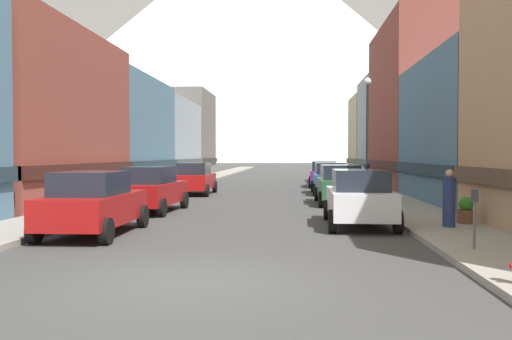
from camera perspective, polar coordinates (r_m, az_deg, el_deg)
ground_plane at (r=10.10m, az=-6.38°, el=-11.27°), size 400.00×400.00×0.00m
sidewalk_left at (r=45.45m, az=-6.22°, el=-1.14°), size 2.50×100.00×0.15m
sidewalk_right at (r=44.96m, az=9.66°, el=-1.18°), size 2.50×100.00×0.15m
storefront_left_1 at (r=27.63m, az=-23.32°, el=4.70°), size 7.01×12.49×7.89m
storefront_left_2 at (r=39.12m, az=-15.93°, el=3.43°), size 8.33×11.86×7.34m
storefront_left_3 at (r=50.65m, az=-11.22°, el=2.87°), size 8.25×12.30×7.05m
storefront_left_4 at (r=61.85m, az=-8.06°, el=3.58°), size 7.46×9.73×9.11m
storefront_right_2 at (r=38.64m, az=17.82°, el=5.91°), size 7.25×12.39×10.75m
storefront_right_3 at (r=48.72m, az=15.64°, el=3.78°), size 8.54×8.07×8.59m
storefront_right_4 at (r=57.07m, az=14.36°, el=3.18°), size 9.43×8.07×8.01m
car_left_0 at (r=16.10m, az=-16.34°, el=-3.26°), size 2.07×4.41×1.78m
car_left_1 at (r=21.96m, az=-10.77°, el=-1.94°), size 2.25×4.48×1.78m
car_left_2 at (r=31.21m, az=-6.34°, el=-0.88°), size 2.10×4.42×1.78m
car_right_0 at (r=17.67m, az=10.54°, el=-2.80°), size 2.11×4.42×1.78m
car_right_1 at (r=25.27m, az=8.55°, el=-1.47°), size 2.12×4.43×1.78m
car_right_2 at (r=31.77m, az=7.61°, el=-0.84°), size 2.06×4.40×1.78m
car_right_3 at (r=38.48m, az=6.97°, el=-0.41°), size 2.19×4.46×1.78m
parking_meter_near at (r=13.23m, az=21.48°, el=-3.86°), size 0.14×0.10×1.33m
potted_plant_0 at (r=18.16m, az=20.72°, el=-3.99°), size 0.56×0.56×0.81m
potted_plant_1 at (r=24.85m, az=-16.74°, el=-2.24°), size 0.51×0.51×0.83m
pedestrian_0 at (r=35.01m, az=11.30°, el=-0.54°), size 0.36×0.36×1.73m
pedestrian_1 at (r=17.06m, az=19.18°, el=-2.96°), size 0.36×0.36×1.66m
streetlamp_right at (r=27.97m, az=11.34°, el=5.14°), size 0.36×0.36×5.86m
mountain_backdrop at (r=276.04m, az=-0.79°, el=13.00°), size 248.90×248.90×113.48m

